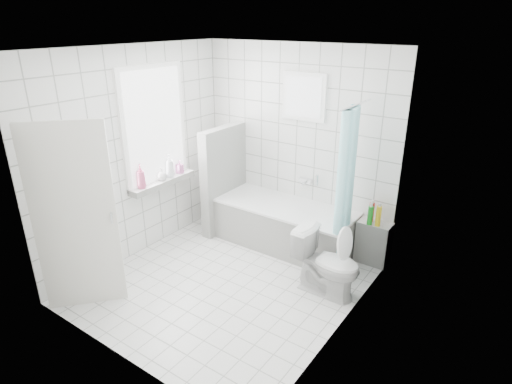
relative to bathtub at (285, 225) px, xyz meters
The scene contains 19 objects.
ground 1.16m from the bathtub, 94.18° to the right, with size 3.00×3.00×0.00m, color white.
ceiling 2.57m from the bathtub, 94.18° to the right, with size 3.00×3.00×0.00m, color white.
wall_back 1.08m from the bathtub, 102.38° to the left, with size 2.80×0.02×2.60m, color white.
wall_front 2.81m from the bathtub, 91.80° to the right, with size 2.80×0.02×2.60m, color white.
wall_left 2.12m from the bathtub, 142.80° to the right, with size 0.02×3.00×2.60m, color white.
wall_right 2.01m from the bathtub, 40.49° to the right, with size 0.02×3.00×2.60m, color white.
window_left 2.11m from the bathtub, 150.14° to the right, with size 0.01×0.90×1.40m, color white.
window_back 1.69m from the bathtub, 86.93° to the left, with size 0.50×0.01×0.50m, color white.
window_sill 1.72m from the bathtub, 149.35° to the right, with size 0.18×1.02×0.08m, color white.
door 2.64m from the bathtub, 114.89° to the right, with size 0.04×0.80×2.00m, color silver.
bathtub is the anchor object (origin of this frame).
partition_wall 1.09m from the bathtub, behind, with size 0.15×0.85×1.50m, color white.
tiled_ledge 1.16m from the bathtub, 12.68° to the left, with size 0.40×0.24×0.55m, color white.
toilet 1.16m from the bathtub, 34.91° to the right, with size 0.42×0.73×0.75m, color white.
curtain_rod 1.92m from the bathtub, ahead, with size 0.02×0.02×0.80m, color silver.
shower_curtain 1.20m from the bathtub, 10.14° to the right, with size 0.14×0.48×1.78m, color #52E9F3, non-canonical shape.
tub_faucet 0.66m from the bathtub, 73.38° to the left, with size 0.18×0.06×0.06m, color silver.
sill_bottles 1.79m from the bathtub, 147.94° to the right, with size 0.17×0.80×0.32m.
ledge_bottles 1.19m from the bathtub, 10.34° to the left, with size 0.18×0.15×0.25m.
Camera 1 is at (2.70, -3.30, 2.87)m, focal length 30.00 mm.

